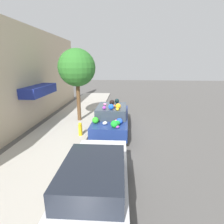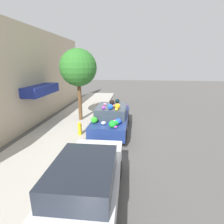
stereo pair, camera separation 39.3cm
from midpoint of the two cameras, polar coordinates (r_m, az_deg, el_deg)
The scene contains 7 objects.
ground_plane at distance 10.11m, azimuth 0.81°, elevation -6.04°, with size 60.00×60.00×0.00m, color #565451.
sidewalk_curb at distance 10.69m, azimuth -13.78°, elevation -4.95°, with size 24.00×3.20×0.11m.
building_facade at distance 11.10m, azimuth -25.69°, elevation 9.76°, with size 18.00×1.20×5.84m.
street_tree at distance 11.22m, azimuth -9.96°, elevation 13.96°, with size 2.28×2.28×4.50m.
fire_hydrant at distance 9.26m, azimuth -9.28°, elevation -5.35°, with size 0.20×0.20×0.70m.
art_car at distance 9.80m, azimuth 1.13°, elevation -1.87°, with size 4.57×1.84×1.78m.
parked_car_plain at distance 4.84m, azimuth -6.20°, elevation -22.92°, with size 4.58×1.77×1.48m.
Camera 2 is at (-9.31, -1.17, 3.77)m, focal length 28.00 mm.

